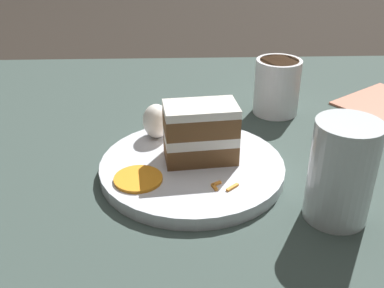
{
  "coord_description": "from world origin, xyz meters",
  "views": [
    {
      "loc": [
        -0.48,
        0.07,
        0.36
      ],
      "look_at": [
        0.05,
        0.05,
        0.07
      ],
      "focal_mm": 42.0,
      "sensor_mm": 36.0,
      "label": 1
    }
  ],
  "objects_px": {
    "cream_dollop": "(156,121)",
    "coffee_mug": "(277,85)",
    "cake_slice": "(201,132)",
    "drinking_glass": "(340,178)",
    "plate": "(192,168)",
    "orange_garnish": "(138,179)"
  },
  "relations": [
    {
      "from": "cream_dollop",
      "to": "coffee_mug",
      "type": "xyz_separation_m",
      "value": [
        0.12,
        -0.21,
        0.01
      ]
    },
    {
      "from": "cake_slice",
      "to": "drinking_glass",
      "type": "xyz_separation_m",
      "value": [
        -0.11,
        -0.16,
        -0.0
      ]
    },
    {
      "from": "plate",
      "to": "drinking_glass",
      "type": "xyz_separation_m",
      "value": [
        -0.1,
        -0.17,
        0.04
      ]
    },
    {
      "from": "drinking_glass",
      "to": "plate",
      "type": "bearing_deg",
      "value": 58.46
    },
    {
      "from": "cream_dollop",
      "to": "cake_slice",
      "type": "bearing_deg",
      "value": -137.7
    },
    {
      "from": "cream_dollop",
      "to": "orange_garnish",
      "type": "relative_size",
      "value": 0.82
    },
    {
      "from": "drinking_glass",
      "to": "cake_slice",
      "type": "bearing_deg",
      "value": 54.03
    },
    {
      "from": "cream_dollop",
      "to": "orange_garnish",
      "type": "xyz_separation_m",
      "value": [
        -0.12,
        0.02,
        -0.02
      ]
    },
    {
      "from": "plate",
      "to": "cake_slice",
      "type": "xyz_separation_m",
      "value": [
        0.01,
        -0.01,
        0.05
      ]
    },
    {
      "from": "cake_slice",
      "to": "coffee_mug",
      "type": "height_order",
      "value": "cake_slice"
    },
    {
      "from": "cake_slice",
      "to": "orange_garnish",
      "type": "distance_m",
      "value": 0.11
    },
    {
      "from": "cake_slice",
      "to": "drinking_glass",
      "type": "relative_size",
      "value": 0.83
    },
    {
      "from": "cake_slice",
      "to": "cream_dollop",
      "type": "bearing_deg",
      "value": 35.96
    },
    {
      "from": "cake_slice",
      "to": "cream_dollop",
      "type": "xyz_separation_m",
      "value": [
        0.07,
        0.06,
        -0.01
      ]
    },
    {
      "from": "coffee_mug",
      "to": "drinking_glass",
      "type": "bearing_deg",
      "value": -177.87
    },
    {
      "from": "cake_slice",
      "to": "coffee_mug",
      "type": "xyz_separation_m",
      "value": [
        0.19,
        -0.14,
        -0.01
      ]
    },
    {
      "from": "cream_dollop",
      "to": "coffee_mug",
      "type": "height_order",
      "value": "coffee_mug"
    },
    {
      "from": "plate",
      "to": "orange_garnish",
      "type": "relative_size",
      "value": 4.02
    },
    {
      "from": "cream_dollop",
      "to": "drinking_glass",
      "type": "height_order",
      "value": "drinking_glass"
    },
    {
      "from": "cream_dollop",
      "to": "coffee_mug",
      "type": "distance_m",
      "value": 0.24
    },
    {
      "from": "cake_slice",
      "to": "orange_garnish",
      "type": "xyz_separation_m",
      "value": [
        -0.05,
        0.08,
        -0.04
      ]
    },
    {
      "from": "orange_garnish",
      "to": "cake_slice",
      "type": "bearing_deg",
      "value": -57.28
    }
  ]
}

